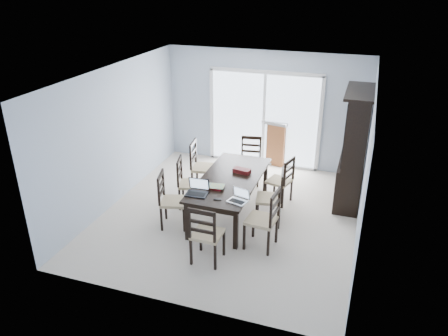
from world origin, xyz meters
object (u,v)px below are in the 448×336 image
at_px(dining_table, 230,182).
at_px(hot_tub, 261,128).
at_px(china_hutch, 354,150).
at_px(cell_phone, 218,199).
at_px(game_box, 242,171).
at_px(laptop_silver, 237,199).
at_px(chair_right_far, 284,176).
at_px(chair_right_near, 268,213).
at_px(chair_left_near, 168,194).
at_px(chair_left_mid, 186,177).
at_px(chair_right_mid, 275,192).
at_px(chair_left_far, 199,161).
at_px(chair_end_near, 205,229).
at_px(chair_end_far, 251,155).
at_px(laptop_dark, 197,191).

relative_size(dining_table, hot_tub, 0.94).
distance_m(dining_table, china_hutch, 2.41).
bearing_deg(cell_phone, game_box, 73.31).
xyz_separation_m(dining_table, hot_tub, (-0.28, 3.43, -0.15)).
distance_m(dining_table, laptop_silver, 0.90).
xyz_separation_m(cell_phone, hot_tub, (-0.34, 4.26, -0.23)).
bearing_deg(chair_right_far, cell_phone, 169.31).
xyz_separation_m(chair_right_near, chair_right_far, (-0.06, 1.56, -0.06)).
xyz_separation_m(chair_left_near, chair_left_mid, (0.01, 0.75, -0.02)).
bearing_deg(chair_right_near, hot_tub, 21.24).
height_order(chair_left_mid, chair_right_mid, chair_right_mid).
height_order(chair_left_far, chair_end_near, chair_left_far).
distance_m(laptop_silver, hot_tub, 4.30).
distance_m(dining_table, chair_end_far, 1.51).
bearing_deg(cell_phone, chair_right_mid, 34.18).
height_order(chair_left_far, cell_phone, chair_left_far).
distance_m(chair_right_far, hot_tub, 2.91).
height_order(dining_table, chair_end_far, chair_end_far).
distance_m(chair_end_near, cell_phone, 0.71).
xyz_separation_m(dining_table, chair_left_near, (-0.90, -0.68, -0.06)).
relative_size(chair_right_far, chair_end_far, 0.97).
xyz_separation_m(laptop_dark, cell_phone, (0.39, -0.05, -0.05)).
bearing_deg(chair_end_far, china_hutch, 163.36).
height_order(chair_end_far, laptop_silver, chair_end_far).
xyz_separation_m(chair_right_mid, chair_right_far, (0.00, 0.76, -0.04)).
relative_size(china_hutch, chair_right_mid, 1.89).
bearing_deg(chair_end_far, cell_phone, 82.75).
height_order(chair_right_mid, chair_right_far, chair_right_mid).
height_order(chair_right_near, chair_right_mid, chair_right_near).
relative_size(chair_end_near, laptop_silver, 3.31).
xyz_separation_m(china_hutch, chair_left_near, (-2.93, -1.93, -0.46)).
height_order(dining_table, chair_right_near, chair_right_near).
relative_size(chair_right_mid, laptop_silver, 3.33).
bearing_deg(chair_left_mid, chair_right_mid, 73.35).
height_order(chair_left_near, chair_left_mid, chair_left_near).
relative_size(chair_right_near, chair_end_near, 1.04).
height_order(china_hutch, chair_left_far, china_hutch).
height_order(chair_end_near, laptop_dark, chair_end_near).
bearing_deg(laptop_dark, chair_right_far, 49.28).
height_order(dining_table, chair_end_near, chair_end_near).
relative_size(chair_left_mid, chair_end_near, 0.97).
bearing_deg(chair_right_far, chair_left_mid, 126.88).
distance_m(china_hutch, chair_left_near, 3.54).
bearing_deg(chair_left_far, china_hutch, 90.69).
distance_m(chair_end_near, laptop_silver, 0.79).
relative_size(dining_table, chair_right_far, 2.02).
relative_size(chair_right_far, laptop_dark, 2.96).
relative_size(chair_left_mid, chair_left_far, 0.93).
distance_m(laptop_dark, hot_tub, 4.22).
xyz_separation_m(chair_left_mid, chair_left_far, (-0.01, 0.72, 0.04)).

